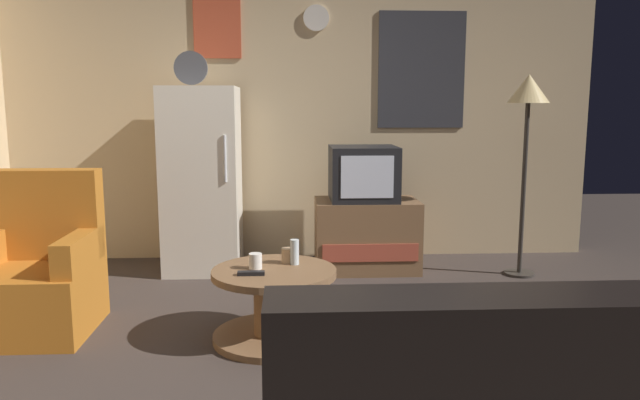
{
  "coord_description": "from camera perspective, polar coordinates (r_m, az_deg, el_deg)",
  "views": [
    {
      "loc": [
        -0.09,
        -2.94,
        1.36
      ],
      "look_at": [
        0.11,
        0.9,
        0.75
      ],
      "focal_mm": 33.97,
      "sensor_mm": 36.0,
      "label": 1
    }
  ],
  "objects": [
    {
      "name": "ground_plane",
      "position": [
        3.24,
        -1.19,
        -15.78
      ],
      "size": [
        12.0,
        12.0,
        0.0
      ],
      "primitive_type": "plane",
      "color": "#3D332D"
    },
    {
      "name": "wall_with_art",
      "position": [
        5.4,
        -1.98,
        7.96
      ],
      "size": [
        5.2,
        0.12,
        2.51
      ],
      "color": "#D1B284",
      "rests_on": "ground_plane"
    },
    {
      "name": "fridge",
      "position": [
        5.03,
        -11.04,
        1.92
      ],
      "size": [
        0.6,
        0.62,
        1.77
      ],
      "color": "silver",
      "rests_on": "ground_plane"
    },
    {
      "name": "tv_stand",
      "position": [
        5.02,
        4.4,
        -3.3
      ],
      "size": [
        0.84,
        0.53,
        0.58
      ],
      "color": "brown",
      "rests_on": "ground_plane"
    },
    {
      "name": "crt_tv",
      "position": [
        4.94,
        4.1,
        2.51
      ],
      "size": [
        0.54,
        0.51,
        0.44
      ],
      "color": "black",
      "rests_on": "tv_stand"
    },
    {
      "name": "standing_lamp",
      "position": [
        5.0,
        19.0,
        8.5
      ],
      "size": [
        0.32,
        0.32,
        1.59
      ],
      "color": "#332D28",
      "rests_on": "ground_plane"
    },
    {
      "name": "coffee_table",
      "position": [
        3.57,
        -4.31,
        -9.81
      ],
      "size": [
        0.72,
        0.72,
        0.42
      ],
      "color": "brown",
      "rests_on": "ground_plane"
    },
    {
      "name": "wine_glass",
      "position": [
        3.58,
        -2.41,
        -4.92
      ],
      "size": [
        0.05,
        0.05,
        0.15
      ],
      "primitive_type": "cylinder",
      "color": "silver",
      "rests_on": "coffee_table"
    },
    {
      "name": "mug_ceramic_white",
      "position": [
        3.51,
        -6.1,
        -5.75
      ],
      "size": [
        0.08,
        0.08,
        0.09
      ],
      "primitive_type": "cylinder",
      "color": "silver",
      "rests_on": "coffee_table"
    },
    {
      "name": "mug_ceramic_tan",
      "position": [
        3.63,
        -3.05,
        -5.25
      ],
      "size": [
        0.08,
        0.08,
        0.09
      ],
      "primitive_type": "cylinder",
      "color": "tan",
      "rests_on": "coffee_table"
    },
    {
      "name": "remote_control",
      "position": [
        3.4,
        -6.51,
        -6.87
      ],
      "size": [
        0.15,
        0.04,
        0.02
      ],
      "primitive_type": "cube",
      "rotation": [
        0.0,
        0.0,
        -0.0
      ],
      "color": "black",
      "rests_on": "coffee_table"
    },
    {
      "name": "armchair",
      "position": [
        4.06,
        -25.15,
        -6.45
      ],
      "size": [
        0.68,
        0.68,
        0.96
      ],
      "color": "#B2661E",
      "rests_on": "ground_plane"
    }
  ]
}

